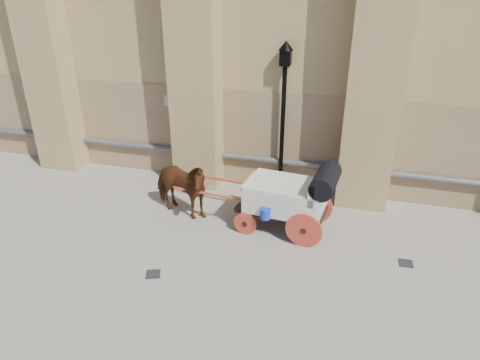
% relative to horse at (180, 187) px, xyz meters
% --- Properties ---
extents(ground, '(90.00, 90.00, 0.00)m').
position_rel_horse_xyz_m(ground, '(0.76, -1.51, -0.85)').
color(ground, gray).
rests_on(ground, ground).
extents(horse, '(2.19, 1.48, 1.70)m').
position_rel_horse_xyz_m(horse, '(0.00, 0.00, 0.00)').
color(horse, '#5A2D15').
rests_on(horse, ground).
extents(carriage, '(4.34, 1.60, 1.86)m').
position_rel_horse_xyz_m(carriage, '(3.03, 0.07, 0.15)').
color(carriage, black).
rests_on(carriage, ground).
extents(street_lamp, '(0.42, 0.42, 4.46)m').
position_rel_horse_xyz_m(street_lamp, '(2.34, 2.29, 1.53)').
color(street_lamp, black).
rests_on(street_lamp, ground).
extents(drain_grate_near, '(0.41, 0.41, 0.01)m').
position_rel_horse_xyz_m(drain_grate_near, '(0.42, -2.62, -0.84)').
color(drain_grate_near, black).
rests_on(drain_grate_near, ground).
extents(drain_grate_far, '(0.34, 0.34, 0.01)m').
position_rel_horse_xyz_m(drain_grate_far, '(5.89, -0.65, -0.84)').
color(drain_grate_far, black).
rests_on(drain_grate_far, ground).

